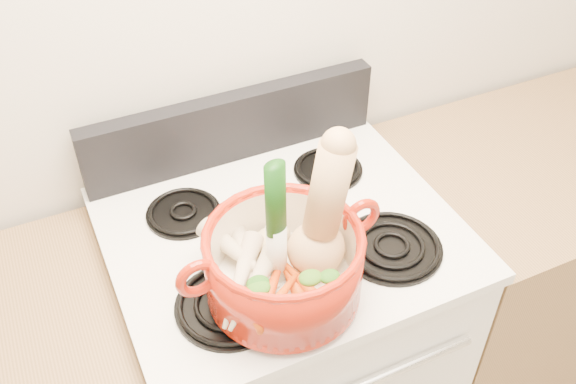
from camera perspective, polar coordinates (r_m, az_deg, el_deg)
name	(u,v)px	position (r m, az deg, el deg)	size (l,w,h in m)	color
wall_back	(218,22)	(1.53, -6.23, 14.76)	(3.50, 0.02, 2.60)	beige
stove_body	(284,354)	(1.84, -0.39, -14.24)	(0.76, 0.65, 0.92)	white
cooktop	(283,233)	(1.47, -0.47, -3.67)	(0.78, 0.67, 0.03)	white
control_backsplash	(233,127)	(1.62, -4.95, 5.80)	(0.76, 0.05, 0.18)	black
counter_right	(576,241)	(2.34, 24.21, -3.97)	(1.36, 0.65, 0.90)	olive
burner_front_left	(230,304)	(1.31, -5.18, -9.87)	(0.22, 0.22, 0.02)	black
burner_front_right	(392,246)	(1.43, 9.21, -4.76)	(0.22, 0.22, 0.02)	black
burner_back_left	(183,212)	(1.51, -9.29, -1.74)	(0.17, 0.17, 0.02)	black
burner_back_right	(328,168)	(1.61, 3.58, 2.13)	(0.17, 0.17, 0.02)	black
dutch_oven	(284,264)	(1.26, -0.39, -6.45)	(0.31, 0.31, 0.15)	#A21A09
pot_handle_left	(198,278)	(1.18, -8.03, -7.60)	(0.09, 0.09, 0.02)	#A21A09
pot_handle_right	(361,216)	(1.29, 6.52, -2.18)	(0.09, 0.09, 0.02)	#A21A09
squash	(318,212)	(1.21, 2.65, -1.83)	(0.12, 0.12, 0.30)	tan
leek	(276,222)	(1.19, -1.06, -2.72)	(0.05, 0.05, 0.29)	silver
ginger	(270,240)	(1.34, -1.62, -4.30)	(0.08, 0.06, 0.04)	tan
parsnip_0	(247,267)	(1.29, -3.63, -6.64)	(0.04, 0.04, 0.20)	beige
parsnip_1	(240,279)	(1.26, -4.31, -7.72)	(0.04, 0.04, 0.21)	beige
parsnip_2	(240,254)	(1.29, -4.26, -5.50)	(0.05, 0.05, 0.21)	beige
parsnip_3	(252,287)	(1.23, -3.18, -8.44)	(0.04, 0.04, 0.19)	beige
carrot_0	(292,282)	(1.26, 0.37, -8.00)	(0.03, 0.03, 0.17)	#B73A09
carrot_1	(272,287)	(1.25, -1.45, -8.46)	(0.03, 0.03, 0.15)	#D23E0A
carrot_2	(302,283)	(1.25, 1.23, -8.12)	(0.03, 0.03, 0.16)	#BE4509
carrot_3	(277,302)	(1.21, -0.99, -9.71)	(0.03, 0.03, 0.15)	#D44E0A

